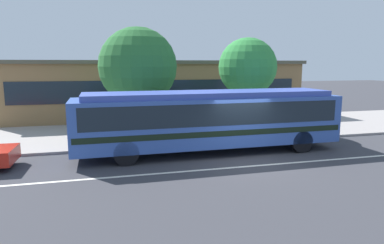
# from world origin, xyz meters

# --- Properties ---
(ground_plane) EXTENTS (120.00, 120.00, 0.00)m
(ground_plane) POSITION_xyz_m (0.00, 0.00, 0.00)
(ground_plane) COLOR #37373D
(sidewalk_slab) EXTENTS (60.00, 8.00, 0.12)m
(sidewalk_slab) POSITION_xyz_m (0.00, 7.04, 0.06)
(sidewalk_slab) COLOR #9C9490
(sidewalk_slab) RESTS_ON ground_plane
(lane_stripe_center) EXTENTS (56.00, 0.16, 0.01)m
(lane_stripe_center) POSITION_xyz_m (0.00, -0.80, 0.00)
(lane_stripe_center) COLOR silver
(lane_stripe_center) RESTS_ON ground_plane
(transit_bus) EXTENTS (11.85, 2.62, 2.76)m
(transit_bus) POSITION_xyz_m (-1.04, 1.69, 1.61)
(transit_bus) COLOR #3557AA
(transit_bus) RESTS_ON ground_plane
(pedestrian_waiting_near_sign) EXTENTS (0.48, 0.48, 1.65)m
(pedestrian_waiting_near_sign) POSITION_xyz_m (-3.60, 5.01, 1.09)
(pedestrian_waiting_near_sign) COLOR #726C53
(pedestrian_waiting_near_sign) RESTS_ON sidewalk_slab
(pedestrian_walking_along_curb) EXTENTS (0.48, 0.48, 1.66)m
(pedestrian_walking_along_curb) POSITION_xyz_m (-3.07, 4.43, 1.09)
(pedestrian_walking_along_curb) COLOR #6C644D
(pedestrian_walking_along_curb) RESTS_ON sidewalk_slab
(bus_stop_sign) EXTENTS (0.09, 0.44, 2.51)m
(bus_stop_sign) POSITION_xyz_m (3.66, 3.57, 1.73)
(bus_stop_sign) COLOR gray
(bus_stop_sign) RESTS_ON sidewalk_slab
(street_tree_near_stop) EXTENTS (4.25, 4.25, 5.83)m
(street_tree_near_stop) POSITION_xyz_m (-3.68, 6.34, 3.82)
(street_tree_near_stop) COLOR brown
(street_tree_near_stop) RESTS_ON sidewalk_slab
(street_tree_mid_block) EXTENTS (3.35, 3.35, 5.34)m
(street_tree_mid_block) POSITION_xyz_m (2.55, 5.86, 3.76)
(street_tree_mid_block) COLOR brown
(street_tree_mid_block) RESTS_ON sidewalk_slab
(station_building) EXTENTS (21.49, 8.65, 4.21)m
(station_building) POSITION_xyz_m (-1.65, 14.36, 2.11)
(station_building) COLOR olive
(station_building) RESTS_ON ground_plane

